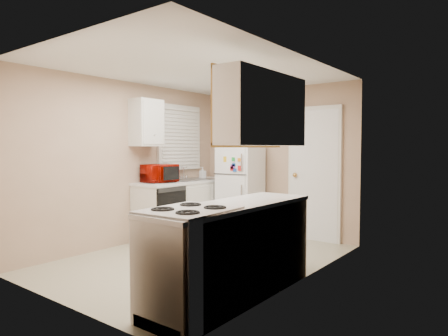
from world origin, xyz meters
The scene contains 19 objects.
floor centered at (0.00, 0.00, 0.00)m, with size 3.80×3.80×0.00m, color beige.
ceiling centered at (0.00, 0.00, 2.40)m, with size 3.80×3.80×0.00m, color white.
wall_left centered at (-1.40, 0.00, 1.20)m, with size 3.80×3.80×0.00m, color tan.
wall_right centered at (1.40, 0.00, 1.20)m, with size 3.80×3.80×0.00m, color tan.
wall_back centered at (0.00, 1.90, 1.20)m, with size 2.80×2.80×0.00m, color tan.
wall_front centered at (0.00, -1.90, 1.20)m, with size 2.80×2.80×0.00m, color tan.
left_counter centered at (-1.10, 0.90, 0.45)m, with size 0.60×1.80×0.90m, color silver.
dishwasher centered at (-0.81, 0.30, 0.49)m, with size 0.03×0.58×0.72m, color black.
sink centered at (-1.10, 1.05, 0.86)m, with size 0.54×0.74×0.16m, color gray.
microwave centered at (-1.15, 0.39, 1.05)m, with size 0.27×0.49×0.33m, color #960B01.
soap_bottle centered at (-1.15, 1.39, 1.00)m, with size 0.09×0.09×0.19m, color silver.
window_blinds centered at (-1.36, 1.05, 1.60)m, with size 0.10×0.98×1.08m, color silver.
upper_cabinet_left centered at (-1.25, 0.22, 1.80)m, with size 0.30×0.45×0.70m, color silver.
refrigerator centered at (-0.43, 1.50, 0.73)m, with size 0.60×0.59×1.47m, color white.
cabinet_over_fridge centered at (-0.40, 1.75, 2.00)m, with size 0.70×0.30×0.40m, color silver.
interior_door centered at (0.70, 1.86, 1.02)m, with size 0.86×0.06×2.08m, color white.
right_counter centered at (1.10, -0.80, 0.45)m, with size 0.60×2.00×0.90m, color silver.
stove centered at (1.08, -1.38, 0.46)m, with size 0.62×0.76×0.93m, color white.
upper_cabinet_right centered at (1.25, -0.50, 1.80)m, with size 0.30×1.20×0.70m, color silver.
Camera 1 is at (3.32, -3.83, 1.43)m, focal length 32.00 mm.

